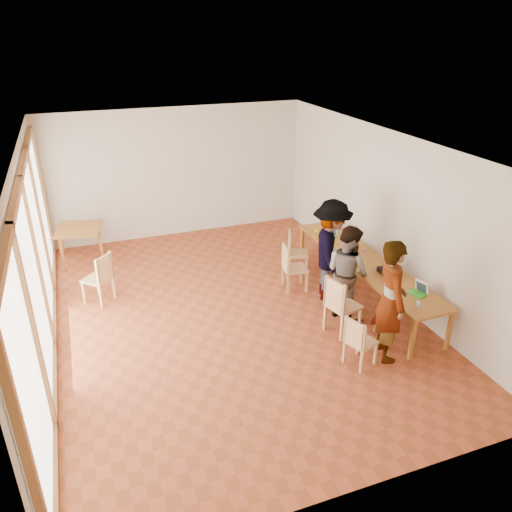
% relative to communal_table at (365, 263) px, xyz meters
% --- Properties ---
extents(ground, '(8.00, 8.00, 0.00)m').
position_rel_communal_table_xyz_m(ground, '(-2.50, 0.28, -0.70)').
color(ground, '#A34627').
rests_on(ground, ground).
extents(wall_back, '(6.00, 0.10, 3.00)m').
position_rel_communal_table_xyz_m(wall_back, '(-2.50, 4.28, 0.80)').
color(wall_back, beige).
rests_on(wall_back, ground).
extents(wall_front, '(6.00, 0.10, 3.00)m').
position_rel_communal_table_xyz_m(wall_front, '(-2.50, -3.72, 0.80)').
color(wall_front, beige).
rests_on(wall_front, ground).
extents(wall_right, '(0.10, 8.00, 3.00)m').
position_rel_communal_table_xyz_m(wall_right, '(0.50, 0.28, 0.80)').
color(wall_right, beige).
rests_on(wall_right, ground).
extents(window_wall, '(0.10, 8.00, 3.00)m').
position_rel_communal_table_xyz_m(window_wall, '(-5.46, 0.28, 0.80)').
color(window_wall, white).
rests_on(window_wall, ground).
extents(ceiling, '(6.00, 8.00, 0.04)m').
position_rel_communal_table_xyz_m(ceiling, '(-2.50, 0.28, 2.32)').
color(ceiling, white).
rests_on(ceiling, wall_back).
extents(communal_table, '(0.80, 4.00, 0.75)m').
position_rel_communal_table_xyz_m(communal_table, '(0.00, 0.00, 0.00)').
color(communal_table, '#A66C24').
rests_on(communal_table, ground).
extents(side_table, '(0.90, 0.90, 0.75)m').
position_rel_communal_table_xyz_m(side_table, '(-4.83, 3.48, -0.03)').
color(side_table, '#A66C24').
rests_on(side_table, ground).
extents(chair_near, '(0.49, 0.49, 0.44)m').
position_rel_communal_table_xyz_m(chair_near, '(-1.20, -1.78, -0.20)').
color(chair_near, '#DFAC6F').
rests_on(chair_near, ground).
extents(chair_mid, '(0.57, 0.57, 0.54)m').
position_rel_communal_table_xyz_m(chair_mid, '(-1.03, -0.91, -0.09)').
color(chair_mid, '#DFAC6F').
rests_on(chair_mid, ground).
extents(chair_far, '(0.48, 0.48, 0.49)m').
position_rel_communal_table_xyz_m(chair_far, '(-1.17, 0.73, -0.14)').
color(chair_far, '#DFAC6F').
rests_on(chair_far, ground).
extents(chair_empty, '(0.53, 0.53, 0.46)m').
position_rel_communal_table_xyz_m(chair_empty, '(-0.80, 1.40, -0.17)').
color(chair_empty, '#DFAC6F').
rests_on(chair_empty, ground).
extents(chair_spare, '(0.63, 0.63, 0.51)m').
position_rel_communal_table_xyz_m(chair_spare, '(-4.55, 1.48, -0.12)').
color(chair_spare, '#DFAC6F').
rests_on(chair_spare, ground).
extents(person_near, '(0.61, 0.79, 1.93)m').
position_rel_communal_table_xyz_m(person_near, '(-0.65, -1.70, 0.26)').
color(person_near, gray).
rests_on(person_near, ground).
extents(person_mid, '(0.82, 0.95, 1.68)m').
position_rel_communal_table_xyz_m(person_mid, '(-0.65, -0.46, 0.14)').
color(person_mid, gray).
rests_on(person_mid, ground).
extents(person_far, '(1.10, 1.39, 1.89)m').
position_rel_communal_table_xyz_m(person_far, '(-0.60, 0.23, 0.24)').
color(person_far, gray).
rests_on(person_far, ground).
extents(laptop_near, '(0.28, 0.30, 0.22)m').
position_rel_communal_table_xyz_m(laptop_near, '(0.14, -1.36, 0.11)').
color(laptop_near, green).
rests_on(laptop_near, communal_table).
extents(laptop_mid, '(0.26, 0.29, 0.21)m').
position_rel_communal_table_xyz_m(laptop_mid, '(0.13, -0.74, 0.11)').
color(laptop_mid, green).
rests_on(laptop_mid, communal_table).
extents(laptop_far, '(0.27, 0.29, 0.22)m').
position_rel_communal_table_xyz_m(laptop_far, '(-0.02, 1.27, 0.11)').
color(laptop_far, green).
rests_on(laptop_far, communal_table).
extents(yellow_mug, '(0.17, 0.17, 0.10)m').
position_rel_communal_table_xyz_m(yellow_mug, '(-0.23, 1.47, 0.10)').
color(yellow_mug, gold).
rests_on(yellow_mug, communal_table).
extents(green_bottle, '(0.07, 0.07, 0.28)m').
position_rel_communal_table_xyz_m(green_bottle, '(0.22, -0.45, 0.19)').
color(green_bottle, '#147C25').
rests_on(green_bottle, communal_table).
extents(clear_glass, '(0.07, 0.07, 0.09)m').
position_rel_communal_table_xyz_m(clear_glass, '(-0.14, -1.70, 0.09)').
color(clear_glass, silver).
rests_on(clear_glass, communal_table).
extents(condiment_cup, '(0.08, 0.08, 0.06)m').
position_rel_communal_table_xyz_m(condiment_cup, '(0.19, 1.36, 0.08)').
color(condiment_cup, white).
rests_on(condiment_cup, communal_table).
extents(pink_phone, '(0.05, 0.10, 0.01)m').
position_rel_communal_table_xyz_m(pink_phone, '(0.19, 0.37, 0.05)').
color(pink_phone, '#CF3381').
rests_on(pink_phone, communal_table).
extents(black_pouch, '(0.16, 0.26, 0.09)m').
position_rel_communal_table_xyz_m(black_pouch, '(0.03, -0.57, 0.09)').
color(black_pouch, black).
rests_on(black_pouch, communal_table).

